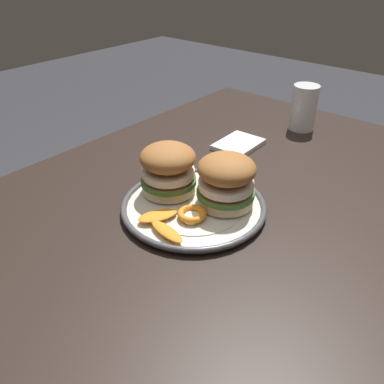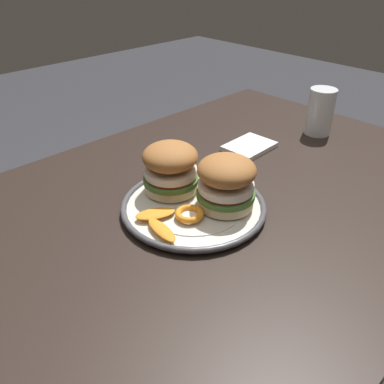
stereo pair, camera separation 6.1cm
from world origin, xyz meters
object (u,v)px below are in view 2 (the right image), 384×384
sandwich_half_right (226,181)px  drinking_glass (320,114)px  dining_table (197,247)px  dinner_plate (192,205)px  sandwich_half_left (170,167)px

sandwich_half_right → drinking_glass: size_ratio=1.23×
dining_table → drinking_glass: bearing=-176.5°
dinner_plate → sandwich_half_left: 0.09m
dining_table → sandwich_half_left: (0.01, -0.07, 0.17)m
dining_table → dinner_plate: size_ratio=4.70×
sandwich_half_right → dining_table: bearing=-58.1°
dining_table → drinking_glass: drinking_glass is taller
dining_table → sandwich_half_right: 0.18m
drinking_glass → dinner_plate: bearing=2.9°
sandwich_half_right → dinner_plate: bearing=-51.2°
dining_table → sandwich_half_right: sandwich_half_right is taller
dinner_plate → drinking_glass: drinking_glass is taller
dinner_plate → sandwich_half_left: sandwich_half_left is taller
dinner_plate → drinking_glass: (-0.50, -0.03, 0.05)m
dining_table → sandwich_half_left: 0.18m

